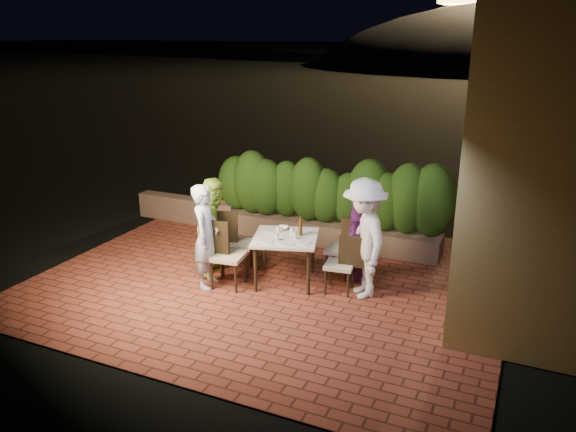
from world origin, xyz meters
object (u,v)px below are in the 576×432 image
Objects in this scene: chair_right_back at (342,248)px; diner_green at (216,226)px; chair_left_front at (228,255)px; parapet_lamp at (212,198)px; dining_table at (285,259)px; beer_bottle at (301,226)px; bowl at (282,228)px; chair_right_front at (340,264)px; chair_left_back at (237,242)px; diner_white at (364,239)px; diner_blue at (206,236)px; diner_purple at (360,229)px.

diner_green is (-1.91, -0.59, 0.28)m from chair_right_back.
parapet_lamp is at bearing 118.96° from chair_left_front.
dining_table is 0.58m from beer_bottle.
chair_right_back is (0.92, 0.22, -0.27)m from bowl.
chair_left_back is at bearing -6.73° from chair_right_front.
bowl is at bearing -132.40° from diner_white.
diner_blue is at bearing 11.28° from chair_right_front.
diner_purple reaches higher than dining_table.
chair_right_back is at bearing -22.98° from parapet_lamp.
bowl is at bearing 158.93° from beer_bottle.
diner_white is at bearing -86.02° from diner_green.
diner_green reaches higher than chair_left_front.
parapet_lamp is (-3.31, 1.82, 0.13)m from chair_right_front.
diner_white is at bearing -19.00° from chair_left_back.
chair_right_front is at bearing -19.76° from chair_left_back.
diner_white is at bearing -9.04° from bowl.
chair_left_front is at bearing -59.67° from diner_purple.
chair_right_back is at bearing 26.67° from chair_left_front.
diner_blue is 2.34m from diner_white.
diner_white is (0.47, -0.44, 0.38)m from chair_right_back.
diner_green is (-0.99, -0.37, 0.01)m from bowl.
diner_green is at bearing 1.45° from diner_blue.
chair_left_front is 2.05m from diner_purple.
diner_purple reaches higher than chair_left_front.
diner_blue is 2.34m from diner_purple.
dining_table is 0.60× the size of diner_blue.
diner_green is (-0.43, 0.40, 0.27)m from chair_left_front.
chair_right_front is 0.89× the size of chair_right_back.
bowl is (-0.37, 0.14, -0.13)m from beer_bottle.
diner_purple reaches higher than bowl.
chair_right_back reaches higher than bowl.
bowl is at bearing 0.90° from chair_left_back.
chair_left_front is at bearing -82.33° from diner_blue.
chair_right_back is at bearing 33.36° from beer_bottle.
chair_left_back is at bearing 97.50° from chair_left_front.
chair_left_front is 0.64× the size of diner_blue.
parapet_lamp is at bearing 16.57° from diner_blue.
chair_left_back is 1.73m from chair_right_front.
beer_bottle is 0.29× the size of chair_left_front.
beer_bottle is 0.34× the size of chair_right_front.
chair_right_back reaches higher than chair_right_front.
dining_table is at bearing 31.14° from chair_right_back.
diner_blue reaches higher than chair_left_front.
diner_white is (1.94, 0.55, 0.37)m from chair_left_front.
beer_bottle is at bearing 36.34° from dining_table.
diner_blue reaches higher than dining_table.
diner_purple is (1.71, 1.09, 0.30)m from chair_left_front.
diner_purple is at bearing -20.11° from parapet_lamp.
parapet_lamp is at bearing -149.52° from diner_white.
dining_table is at bearing -37.25° from parapet_lamp.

